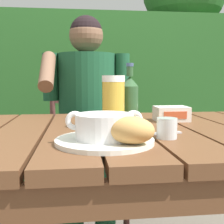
% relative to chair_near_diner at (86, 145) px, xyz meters
% --- Properties ---
extents(dining_table, '(1.42, 0.84, 0.73)m').
position_rel_chair_near_diner_xyz_m(dining_table, '(0.08, -0.86, 0.17)').
color(dining_table, brown).
rests_on(dining_table, ground_plane).
extents(hedge_backdrop, '(3.80, 0.87, 2.19)m').
position_rel_chair_near_diner_xyz_m(hedge_backdrop, '(0.22, 0.99, 0.41)').
color(hedge_backdrop, '#275923').
rests_on(hedge_backdrop, ground_plane).
extents(chair_near_diner, '(0.47, 0.42, 0.96)m').
position_rel_chair_near_diner_xyz_m(chair_near_diner, '(0.00, 0.00, 0.00)').
color(chair_near_diner, brown).
rests_on(chair_near_diner, ground_plane).
extents(person_eating, '(0.48, 0.47, 1.25)m').
position_rel_chair_near_diner_xyz_m(person_eating, '(-0.00, -0.20, 0.25)').
color(person_eating, '#1A4F30').
rests_on(person_eating, ground_plane).
extents(serving_plate, '(0.26, 0.26, 0.01)m').
position_rel_chair_near_diner_xyz_m(serving_plate, '(0.01, -1.07, 0.26)').
color(serving_plate, white).
rests_on(serving_plate, dining_table).
extents(soup_bowl, '(0.20, 0.15, 0.07)m').
position_rel_chair_near_diner_xyz_m(soup_bowl, '(0.01, -1.07, 0.30)').
color(soup_bowl, white).
rests_on(soup_bowl, serving_plate).
extents(bread_roll, '(0.14, 0.13, 0.07)m').
position_rel_chair_near_diner_xyz_m(bread_roll, '(0.07, -1.14, 0.30)').
color(bread_roll, tan).
rests_on(bread_roll, serving_plate).
extents(beer_glass, '(0.08, 0.08, 0.18)m').
position_rel_chair_near_diner_xyz_m(beer_glass, '(0.06, -0.86, 0.35)').
color(beer_glass, gold).
rests_on(beer_glass, dining_table).
extents(beer_bottle, '(0.06, 0.06, 0.22)m').
position_rel_chair_near_diner_xyz_m(beer_bottle, '(0.13, -0.79, 0.35)').
color(beer_bottle, '#2F5630').
rests_on(beer_bottle, dining_table).
extents(water_glass_small, '(0.06, 0.06, 0.06)m').
position_rel_chair_near_diner_xyz_m(water_glass_small, '(0.20, -1.03, 0.29)').
color(water_glass_small, silver).
rests_on(water_glass_small, dining_table).
extents(butter_tub, '(0.13, 0.10, 0.06)m').
position_rel_chair_near_diner_xyz_m(butter_tub, '(0.32, -0.71, 0.28)').
color(butter_tub, white).
rests_on(butter_tub, dining_table).
extents(table_knife, '(0.17, 0.04, 0.01)m').
position_rel_chair_near_diner_xyz_m(table_knife, '(0.16, -0.98, 0.26)').
color(table_knife, silver).
rests_on(table_knife, dining_table).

